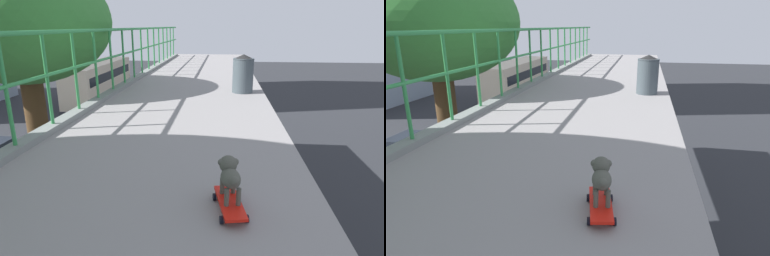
% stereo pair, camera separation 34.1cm
% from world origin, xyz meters
% --- Properties ---
extents(car_yellow_cab_fifth, '(1.91, 3.98, 1.62)m').
position_xyz_m(car_yellow_cab_fifth, '(-5.14, 7.52, 0.72)').
color(car_yellow_cab_fifth, yellow).
rests_on(car_yellow_cab_fifth, ground).
extents(car_white_sixth, '(1.99, 3.90, 1.28)m').
position_xyz_m(car_white_sixth, '(-8.61, 11.27, 0.60)').
color(car_white_sixth, silver).
rests_on(car_white_sixth, ground).
extents(car_grey_seventh, '(1.74, 4.40, 1.54)m').
position_xyz_m(car_grey_seventh, '(-4.94, 14.51, 0.71)').
color(car_grey_seventh, slate).
rests_on(car_grey_seventh, ground).
extents(city_bus, '(2.49, 10.88, 3.30)m').
position_xyz_m(city_bus, '(-8.82, 26.21, 1.87)').
color(city_bus, beige).
rests_on(city_bus, ground).
extents(roadside_tree_mid, '(3.63, 3.63, 7.71)m').
position_xyz_m(roadside_tree_mid, '(-2.17, 5.21, 6.30)').
color(roadside_tree_mid, '#513820').
rests_on(roadside_tree_mid, ground).
extents(toy_skateboard, '(0.27, 0.52, 0.08)m').
position_xyz_m(toy_skateboard, '(2.08, 0.67, 5.09)').
color(toy_skateboard, red).
rests_on(toy_skateboard, overpass_deck).
extents(small_dog, '(0.19, 0.36, 0.31)m').
position_xyz_m(small_dog, '(2.08, 0.74, 5.30)').
color(small_dog, '#4A4C42').
rests_on(small_dog, toy_skateboard).
extents(litter_bin, '(0.43, 0.43, 0.78)m').
position_xyz_m(litter_bin, '(2.41, 5.30, 5.43)').
color(litter_bin, '#434E54').
rests_on(litter_bin, overpass_deck).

